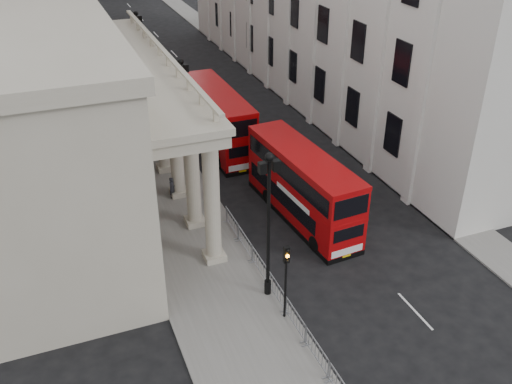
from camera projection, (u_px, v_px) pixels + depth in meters
name	position (u px, v px, depth m)	size (l,w,h in m)	color
ground	(311.00, 342.00, 27.54)	(260.00, 260.00, 0.00)	black
sidewalk_west	(131.00, 123.00, 50.79)	(6.00, 140.00, 0.12)	slate
sidewalk_east	(299.00, 99.00, 56.02)	(3.00, 140.00, 0.12)	slate
kerb	(164.00, 118.00, 51.72)	(0.20, 140.00, 0.14)	slate
portico_building	(38.00, 122.00, 35.76)	(9.00, 28.00, 12.00)	#A9A18E
lamp_post_south	(269.00, 217.00, 28.14)	(1.05, 0.44, 8.32)	black
lamp_post_mid	(184.00, 107.00, 41.06)	(1.05, 0.44, 8.32)	black
lamp_post_north	(139.00, 49.00, 53.98)	(1.05, 0.44, 8.32)	black
traffic_light	(286.00, 269.00, 27.44)	(0.28, 0.33, 4.30)	black
crowd_barriers	(286.00, 304.00, 28.89)	(0.50, 18.75, 1.10)	gray
bus_near	(302.00, 184.00, 36.19)	(3.39, 10.85, 4.61)	#A6070A
bus_far	(218.00, 118.00, 45.58)	(2.78, 11.02, 4.75)	#B0080A
pedestrian_a	(172.00, 188.00, 38.93)	(0.56, 0.37, 1.53)	black
pedestrian_b	(131.00, 173.00, 40.45)	(0.91, 0.71, 1.87)	black
pedestrian_c	(169.00, 153.00, 43.25)	(0.93, 0.60, 1.90)	black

